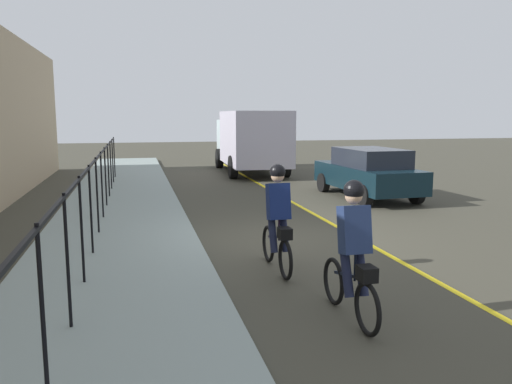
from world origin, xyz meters
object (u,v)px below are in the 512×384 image
patrol_sedan (368,172)px  box_truck_background (251,139)px  cyclist_follow (353,252)px  cyclist_lead (278,219)px

patrol_sedan → box_truck_background: 7.93m
box_truck_background → cyclist_follow: bearing=173.4°
cyclist_follow → box_truck_background: bearing=-8.8°
cyclist_lead → cyclist_follow: same height
patrol_sedan → box_truck_background: box_truck_background is taller
cyclist_follow → patrol_sedan: 10.08m
cyclist_lead → box_truck_background: 14.69m
cyclist_lead → cyclist_follow: bearing=-171.3°
cyclist_follow → box_truck_background: size_ratio=0.27×
patrol_sedan → box_truck_background: (7.62, 2.07, 0.73)m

